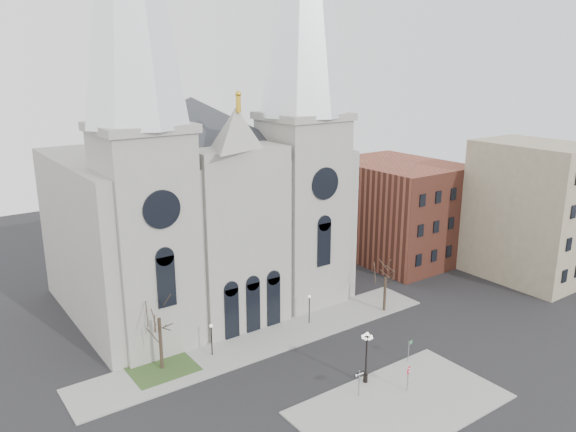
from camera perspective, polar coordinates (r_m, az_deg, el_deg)
ground at (r=51.83m, az=4.79°, el=-17.17°), size 160.00×160.00×0.00m
sidewalk_near at (r=50.58m, az=11.39°, el=-18.26°), size 18.00×10.00×0.14m
sidewalk_far at (r=59.40m, az=-2.24°, el=-12.49°), size 40.00×6.00×0.14m
grass_patch at (r=55.74m, az=-12.65°, el=-14.88°), size 6.00×5.00×0.18m
cathedral at (r=63.45m, az=-8.36°, el=6.76°), size 33.00×26.66×54.00m
bg_building_brick at (r=83.06m, az=10.92°, el=0.60°), size 14.00×18.00×14.00m
bg_building_tan at (r=79.49m, az=23.39°, el=0.41°), size 10.00×14.00×18.00m
tree_left at (r=53.21m, az=-13.00°, el=-9.76°), size 3.20×3.20×7.50m
tree_right at (r=64.93m, az=9.90°, el=-5.94°), size 3.20×3.20×6.00m
ped_lamp_left at (r=56.07m, az=-7.79°, el=-11.82°), size 0.32×0.32×3.26m
ped_lamp_right at (r=61.90m, az=2.18°, el=-8.95°), size 0.32×0.32×3.26m
stop_sign at (r=51.42m, az=12.10°, el=-15.31°), size 0.88×0.09×2.45m
globe_lamp at (r=51.35m, az=7.98°, el=-13.41°), size 1.28×1.28×4.92m
one_way_sign at (r=50.16m, az=7.24°, el=-16.12°), size 1.05×0.12×2.39m
street_name_sign at (r=56.21m, az=12.19°, el=-13.06°), size 0.66×0.21×2.10m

